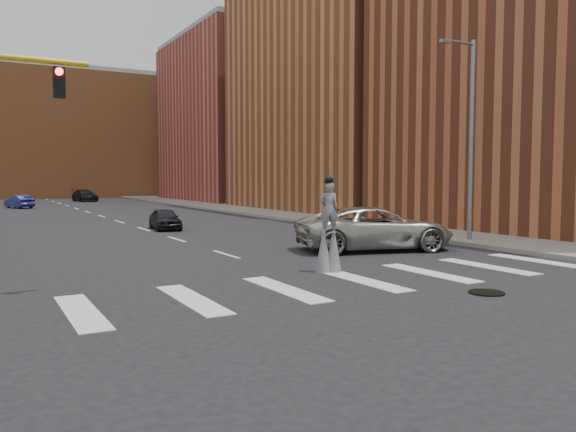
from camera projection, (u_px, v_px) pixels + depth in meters
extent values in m
plane|color=black|center=(346.00, 291.00, 14.68)|extent=(160.00, 160.00, 0.00)
cube|color=slate|center=(290.00, 215.00, 42.52)|extent=(5.00, 90.00, 0.18)
cylinder|color=black|center=(487.00, 293.00, 14.40)|extent=(0.90, 0.90, 0.04)
cube|color=#A75E34|center=(355.00, 77.00, 50.68)|extent=(16.00, 22.00, 24.00)
cube|color=#B24C42|center=(243.00, 122.00, 71.70)|extent=(16.00, 22.00, 20.00)
cube|color=#A75E34|center=(81.00, 137.00, 84.84)|extent=(26.00, 14.00, 18.00)
cylinder|color=slate|center=(471.00, 143.00, 24.95)|extent=(0.20, 0.20, 9.00)
cylinder|color=slate|center=(460.00, 42.00, 24.26)|extent=(1.80, 0.12, 0.12)
cube|color=slate|center=(445.00, 41.00, 23.83)|extent=(0.50, 0.18, 0.12)
cube|color=black|center=(59.00, 83.00, 13.75)|extent=(0.28, 0.18, 0.75)
cylinder|color=#FF0C0C|center=(59.00, 72.00, 13.64)|extent=(0.18, 0.06, 0.18)
cylinder|color=#352115|center=(333.00, 253.00, 17.61)|extent=(0.07, 0.07, 1.17)
cylinder|color=#352115|center=(324.00, 254.00, 17.56)|extent=(0.07, 0.07, 1.17)
cone|color=slate|center=(334.00, 249.00, 17.60)|extent=(0.52, 0.52, 1.47)
cone|color=slate|center=(324.00, 249.00, 17.55)|extent=(0.52, 0.52, 1.47)
imported|color=slate|center=(329.00, 209.00, 17.49)|extent=(0.70, 0.58, 1.65)
sphere|color=black|center=(329.00, 180.00, 17.43)|extent=(0.26, 0.26, 0.26)
cylinder|color=black|center=(329.00, 182.00, 17.43)|extent=(0.34, 0.34, 0.02)
cube|color=gold|center=(328.00, 194.00, 17.59)|extent=(0.22, 0.05, 0.10)
imported|color=#B1AEA7|center=(375.00, 228.00, 22.92)|extent=(6.95, 4.57, 1.78)
imported|color=black|center=(165.00, 219.00, 31.89)|extent=(1.78, 3.66, 1.20)
imported|color=navy|center=(19.00, 202.00, 53.59)|extent=(2.56, 4.08, 1.27)
imported|color=black|center=(85.00, 195.00, 68.44)|extent=(2.77, 5.22, 1.44)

